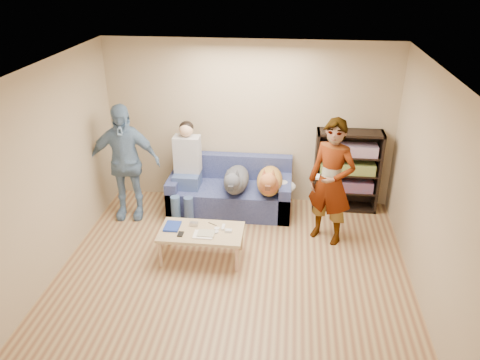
# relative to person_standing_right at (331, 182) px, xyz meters

# --- Properties ---
(ground) EXTENTS (5.00, 5.00, 0.00)m
(ground) POSITION_rel_person_standing_right_xyz_m (-1.23, -1.37, -0.90)
(ground) COLOR brown
(ground) RESTS_ON ground
(ceiling) EXTENTS (5.00, 5.00, 0.00)m
(ceiling) POSITION_rel_person_standing_right_xyz_m (-1.23, -1.37, 1.70)
(ceiling) COLOR white
(ceiling) RESTS_ON ground
(wall_back) EXTENTS (4.50, 0.00, 4.50)m
(wall_back) POSITION_rel_person_standing_right_xyz_m (-1.23, 1.13, 0.40)
(wall_back) COLOR tan
(wall_back) RESTS_ON ground
(wall_left) EXTENTS (0.00, 5.00, 5.00)m
(wall_left) POSITION_rel_person_standing_right_xyz_m (-3.48, -1.37, 0.40)
(wall_left) COLOR tan
(wall_left) RESTS_ON ground
(wall_right) EXTENTS (0.00, 5.00, 5.00)m
(wall_right) POSITION_rel_person_standing_right_xyz_m (1.02, -1.37, 0.40)
(wall_right) COLOR tan
(wall_right) RESTS_ON ground
(blanket) EXTENTS (0.46, 0.39, 0.16)m
(blanket) POSITION_rel_person_standing_right_xyz_m (-0.69, 0.58, -0.39)
(blanket) COLOR silver
(blanket) RESTS_ON sofa
(person_standing_right) EXTENTS (0.78, 0.70, 1.80)m
(person_standing_right) POSITION_rel_person_standing_right_xyz_m (0.00, 0.00, 0.00)
(person_standing_right) COLOR gray
(person_standing_right) RESTS_ON ground
(person_standing_left) EXTENTS (1.10, 0.55, 1.80)m
(person_standing_left) POSITION_rel_person_standing_right_xyz_m (-3.03, 0.33, 0.00)
(person_standing_left) COLOR #789FC1
(person_standing_left) RESTS_ON ground
(held_controller) EXTENTS (0.06, 0.13, 0.03)m
(held_controller) POSITION_rel_person_standing_right_xyz_m (-0.20, -0.20, 0.17)
(held_controller) COLOR white
(held_controller) RESTS_ON person_standing_right
(notebook_blue) EXTENTS (0.20, 0.26, 0.03)m
(notebook_blue) POSITION_rel_person_standing_right_xyz_m (-2.09, -0.62, -0.47)
(notebook_blue) COLOR #1B3497
(notebook_blue) RESTS_ON coffee_table
(papers) EXTENTS (0.26, 0.20, 0.02)m
(papers) POSITION_rel_person_standing_right_xyz_m (-1.64, -0.77, -0.47)
(papers) COLOR white
(papers) RESTS_ON coffee_table
(magazine) EXTENTS (0.22, 0.17, 0.01)m
(magazine) POSITION_rel_person_standing_right_xyz_m (-1.61, -0.75, -0.46)
(magazine) COLOR #B5AE91
(magazine) RESTS_ON coffee_table
(camera_silver) EXTENTS (0.11, 0.06, 0.05)m
(camera_silver) POSITION_rel_person_standing_right_xyz_m (-1.81, -0.55, -0.45)
(camera_silver) COLOR #A9A8AD
(camera_silver) RESTS_ON coffee_table
(controller_a) EXTENTS (0.04, 0.13, 0.03)m
(controller_a) POSITION_rel_person_standing_right_xyz_m (-1.41, -0.57, -0.46)
(controller_a) COLOR silver
(controller_a) RESTS_ON coffee_table
(controller_b) EXTENTS (0.09, 0.06, 0.03)m
(controller_b) POSITION_rel_person_standing_right_xyz_m (-1.33, -0.65, -0.46)
(controller_b) COLOR silver
(controller_b) RESTS_ON coffee_table
(headphone_cup_a) EXTENTS (0.07, 0.07, 0.02)m
(headphone_cup_a) POSITION_rel_person_standing_right_xyz_m (-1.49, -0.69, -0.47)
(headphone_cup_a) COLOR silver
(headphone_cup_a) RESTS_ON coffee_table
(headphone_cup_b) EXTENTS (0.07, 0.07, 0.02)m
(headphone_cup_b) POSITION_rel_person_standing_right_xyz_m (-1.49, -0.61, -0.47)
(headphone_cup_b) COLOR silver
(headphone_cup_b) RESTS_ON coffee_table
(pen_orange) EXTENTS (0.13, 0.06, 0.01)m
(pen_orange) POSITION_rel_person_standing_right_xyz_m (-1.71, -0.83, -0.47)
(pen_orange) COLOR orange
(pen_orange) RESTS_ON coffee_table
(pen_black) EXTENTS (0.13, 0.08, 0.01)m
(pen_black) POSITION_rel_person_standing_right_xyz_m (-1.57, -0.49, -0.47)
(pen_black) COLOR black
(pen_black) RESTS_ON coffee_table
(wallet) EXTENTS (0.07, 0.12, 0.02)m
(wallet) POSITION_rel_person_standing_right_xyz_m (-1.94, -0.79, -0.47)
(wallet) COLOR black
(wallet) RESTS_ON coffee_table
(sofa) EXTENTS (1.90, 0.85, 0.82)m
(sofa) POSITION_rel_person_standing_right_xyz_m (-1.48, 0.72, -0.62)
(sofa) COLOR #515B93
(sofa) RESTS_ON ground
(person_seated) EXTENTS (0.40, 0.73, 1.47)m
(person_seated) POSITION_rel_person_standing_right_xyz_m (-2.15, 0.60, -0.12)
(person_seated) COLOR #414B8F
(person_seated) RESTS_ON sofa
(dog_gray) EXTENTS (0.38, 1.24, 0.55)m
(dog_gray) POSITION_rel_person_standing_right_xyz_m (-1.37, 0.48, -0.28)
(dog_gray) COLOR #4D5157
(dog_gray) RESTS_ON sofa
(dog_tan) EXTENTS (0.39, 1.16, 0.57)m
(dog_tan) POSITION_rel_person_standing_right_xyz_m (-0.86, 0.50, -0.27)
(dog_tan) COLOR #C0813A
(dog_tan) RESTS_ON sofa
(coffee_table) EXTENTS (1.10, 0.60, 0.42)m
(coffee_table) POSITION_rel_person_standing_right_xyz_m (-1.69, -0.67, -0.52)
(coffee_table) COLOR tan
(coffee_table) RESTS_ON ground
(bookshelf) EXTENTS (1.00, 0.34, 1.30)m
(bookshelf) POSITION_rel_person_standing_right_xyz_m (0.32, 0.96, -0.22)
(bookshelf) COLOR black
(bookshelf) RESTS_ON ground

